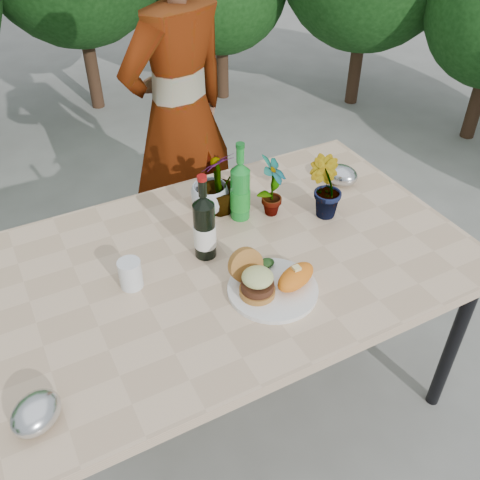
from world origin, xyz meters
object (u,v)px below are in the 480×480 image
wine_bottle (204,228)px  person (180,116)px  patio_table (229,270)px  dinner_plate (273,289)px

wine_bottle → person: (0.27, 0.86, -0.04)m
patio_table → dinner_plate: bearing=-77.1°
patio_table → dinner_plate: 0.22m
person → dinner_plate: bearing=62.4°
dinner_plate → wine_bottle: (-0.11, 0.26, 0.11)m
patio_table → wine_bottle: size_ratio=5.23×
wine_bottle → person: size_ratio=0.19×
patio_table → person: (0.21, 0.91, 0.13)m
patio_table → person: bearing=76.9°
wine_bottle → person: 0.90m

